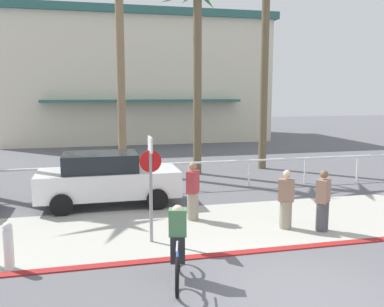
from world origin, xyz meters
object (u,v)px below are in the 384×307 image
stop_sign_bike_lane (151,174)px  pedestrian_2 (286,202)px  palm_tree_2 (120,14)px  pedestrian_0 (193,194)px  bollard_2 (8,245)px  palm_tree_3 (198,37)px  palm_tree_4 (265,16)px  pedestrian_1 (323,203)px  car_white_1 (107,178)px  cyclist_blue_0 (178,245)px

stop_sign_bike_lane → pedestrian_2: size_ratio=1.62×
palm_tree_2 → pedestrian_0: bearing=-80.2°
bollard_2 → palm_tree_2: bearing=72.9°
palm_tree_3 → palm_tree_4: palm_tree_4 is taller
palm_tree_4 → pedestrian_2: size_ratio=6.35×
palm_tree_4 → pedestrian_1: palm_tree_4 is taller
stop_sign_bike_lane → pedestrian_0: size_ratio=1.54×
stop_sign_bike_lane → palm_tree_3: 9.65m
stop_sign_bike_lane → car_white_1: 3.85m
pedestrian_0 → pedestrian_2: pedestrian_0 is taller
bollard_2 → cyclist_blue_0: cyclist_blue_0 is taller
palm_tree_3 → pedestrian_1: 9.83m
stop_sign_bike_lane → pedestrian_0: bearing=46.9°
palm_tree_3 → pedestrian_2: size_ratio=5.03×
cyclist_blue_0 → pedestrian_2: 4.08m
pedestrian_1 → pedestrian_2: size_ratio=1.02×
pedestrian_0 → pedestrian_1: pedestrian_0 is taller
car_white_1 → pedestrian_1: 6.59m
palm_tree_3 → pedestrian_1: size_ratio=4.92×
palm_tree_2 → pedestrian_1: size_ratio=5.97×
palm_tree_2 → cyclist_blue_0: palm_tree_2 is taller
bollard_2 → palm_tree_4: size_ratio=0.10×
palm_tree_4 → cyclist_blue_0: (-6.24, -10.71, -6.28)m
pedestrian_0 → stop_sign_bike_lane: bearing=-133.1°
palm_tree_4 → pedestrian_0: bearing=-125.5°
car_white_1 → cyclist_blue_0: car_white_1 is taller
stop_sign_bike_lane → car_white_1: stop_sign_bike_lane is taller
palm_tree_3 → pedestrian_2: bearing=-87.4°
palm_tree_4 → pedestrian_1: size_ratio=6.20×
pedestrian_0 → cyclist_blue_0: bearing=-108.0°
stop_sign_bike_lane → palm_tree_4: (6.45, 8.58, 5.30)m
pedestrian_0 → bollard_2: bearing=-152.0°
stop_sign_bike_lane → palm_tree_3: bearing=68.2°
bollard_2 → pedestrian_0: bearing=28.0°
car_white_1 → pedestrian_0: (2.28, -2.18, -0.11)m
stop_sign_bike_lane → cyclist_blue_0: 2.35m
pedestrian_1 → bollard_2: bearing=-175.1°
bollard_2 → palm_tree_3: (6.26, 8.92, 5.39)m
palm_tree_2 → cyclist_blue_0: 12.87m
car_white_1 → pedestrian_0: size_ratio=2.65×
palm_tree_3 → palm_tree_2: bearing=160.8°
bollard_2 → palm_tree_2: size_ratio=0.10×
car_white_1 → pedestrian_2: 5.68m
stop_sign_bike_lane → bollard_2: bearing=-164.0°
palm_tree_2 → bollard_2: bearing=-107.1°
palm_tree_4 → cyclist_blue_0: 13.89m
palm_tree_2 → cyclist_blue_0: (0.16, -11.28, -6.20)m
palm_tree_4 → pedestrian_2: palm_tree_4 is taller
pedestrian_2 → pedestrian_0: bearing=149.4°
bollard_2 → car_white_1: (2.14, 4.53, 0.35)m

